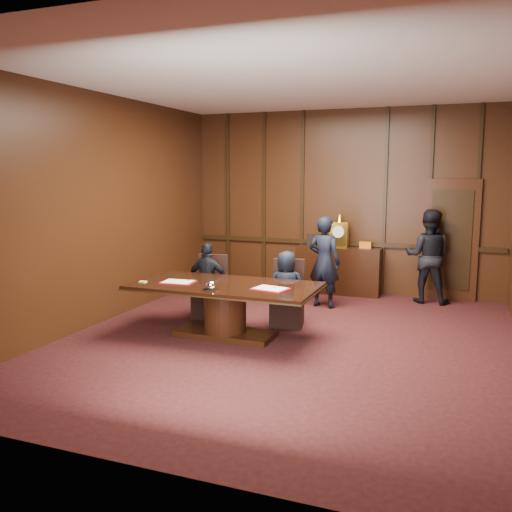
{
  "coord_description": "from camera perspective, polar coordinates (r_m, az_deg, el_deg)",
  "views": [
    {
      "loc": [
        2.17,
        -6.88,
        2.29
      ],
      "look_at": [
        -0.73,
        0.71,
        1.05
      ],
      "focal_mm": 38.0,
      "sensor_mm": 36.0,
      "label": 1
    }
  ],
  "objects": [
    {
      "name": "chair_left",
      "position": [
        8.75,
        -4.84,
        -4.55
      ],
      "size": [
        0.55,
        0.55,
        0.99
      ],
      "rotation": [
        0.0,
        0.0,
        0.15
      ],
      "color": "black",
      "rests_on": "ground"
    },
    {
      "name": "witness_left",
      "position": [
        9.36,
        7.2,
        -0.62
      ],
      "size": [
        0.64,
        0.48,
        1.58
      ],
      "primitive_type": "imported",
      "rotation": [
        0.0,
        0.0,
        2.94
      ],
      "color": "black",
      "rests_on": "ground"
    },
    {
      "name": "notepad",
      "position": [
        7.88,
        -11.82,
        -2.66
      ],
      "size": [
        0.1,
        0.07,
        0.01
      ],
      "primitive_type": "cube",
      "rotation": [
        0.0,
        0.0,
        -0.04
      ],
      "color": "#D9D86A",
      "rests_on": "conference_table"
    },
    {
      "name": "room",
      "position": [
        7.35,
        4.2,
        4.22
      ],
      "size": [
        7.0,
        7.04,
        3.5
      ],
      "color": "black",
      "rests_on": "ground"
    },
    {
      "name": "inkstand",
      "position": [
        7.2,
        -4.78,
        -3.19
      ],
      "size": [
        0.2,
        0.14,
        0.12
      ],
      "color": "white",
      "rests_on": "conference_table"
    },
    {
      "name": "conference_table",
      "position": [
        7.66,
        -3.29,
        -4.78
      ],
      "size": [
        2.62,
        1.32,
        0.76
      ],
      "color": "black",
      "rests_on": "ground"
    },
    {
      "name": "witness_right",
      "position": [
        10.1,
        17.66,
        -0.02
      ],
      "size": [
        0.84,
        0.67,
        1.67
      ],
      "primitive_type": "imported",
      "rotation": [
        0.0,
        0.0,
        3.09
      ],
      "color": "black",
      "rests_on": "ground"
    },
    {
      "name": "folder_right",
      "position": [
        7.24,
        1.53,
        -3.46
      ],
      "size": [
        0.51,
        0.41,
        0.02
      ],
      "rotation": [
        0.0,
        0.0,
        -0.19
      ],
      "color": "maroon",
      "rests_on": "conference_table"
    },
    {
      "name": "folder_left",
      "position": [
        7.77,
        -8.22,
        -2.72
      ],
      "size": [
        0.49,
        0.37,
        0.02
      ],
      "rotation": [
        0.0,
        0.0,
        0.09
      ],
      "color": "maroon",
      "rests_on": "conference_table"
    },
    {
      "name": "chair_right",
      "position": [
        8.29,
        3.32,
        -5.29
      ],
      "size": [
        0.56,
        0.56,
        0.99
      ],
      "rotation": [
        0.0,
        0.0,
        0.18
      ],
      "color": "black",
      "rests_on": "ground"
    },
    {
      "name": "sideboard",
      "position": [
        10.53,
        8.68,
        -1.29
      ],
      "size": [
        1.6,
        0.45,
        1.54
      ],
      "color": "black",
      "rests_on": "ground"
    },
    {
      "name": "signatory_left",
      "position": [
        8.62,
        -5.07,
        -2.62
      ],
      "size": [
        0.73,
        0.33,
        1.21
      ],
      "primitive_type": "imported",
      "rotation": [
        0.0,
        0.0,
        3.19
      ],
      "color": "black",
      "rests_on": "ground"
    },
    {
      "name": "signatory_right",
      "position": [
        8.15,
        3.2,
        -3.47
      ],
      "size": [
        0.64,
        0.49,
        1.16
      ],
      "primitive_type": "imported",
      "rotation": [
        0.0,
        0.0,
        3.39
      ],
      "color": "black",
      "rests_on": "ground"
    }
  ]
}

